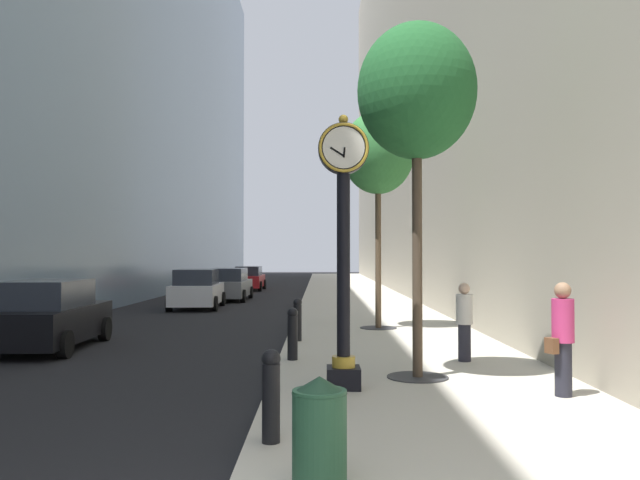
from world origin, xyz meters
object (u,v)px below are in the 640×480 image
(street_tree_mid_near, at_px, (380,154))
(street_clock, at_px, (345,237))
(trash_bin, at_px, (321,430))
(bollard_fourth, at_px, (299,318))
(bollard_third, at_px, (294,333))
(pedestrian_by_clock, at_px, (466,320))
(car_black_mid, at_px, (52,316))
(bollard_nearest, at_px, (273,394))
(car_grey_trailing, at_px, (231,285))
(street_tree_near, at_px, (419,94))
(pedestrian_walking, at_px, (565,336))
(car_white_near, at_px, (199,290))
(car_red_far, at_px, (251,278))

(street_tree_mid_near, bearing_deg, street_clock, -98.95)
(trash_bin, bearing_deg, street_tree_mid_near, 82.38)
(bollard_fourth, relative_size, trash_bin, 1.04)
(bollard_third, height_order, pedestrian_by_clock, pedestrian_by_clock)
(street_clock, relative_size, car_black_mid, 1.02)
(bollard_nearest, distance_m, street_tree_mid_near, 12.78)
(car_grey_trailing, bearing_deg, bollard_nearest, -80.80)
(bollard_third, distance_m, street_tree_near, 5.46)
(street_tree_mid_near, xyz_separation_m, car_black_mid, (-8.45, -3.35, -4.54))
(pedestrian_walking, bearing_deg, street_clock, 170.23)
(pedestrian_by_clock, bearing_deg, trash_bin, -112.66)
(bollard_third, relative_size, car_white_near, 0.26)
(bollard_third, relative_size, bollard_fourth, 1.00)
(bollard_nearest, xyz_separation_m, street_tree_near, (2.33, 3.96, 4.55))
(street_clock, relative_size, bollard_nearest, 4.15)
(street_clock, height_order, trash_bin, street_clock)
(bollard_fourth, distance_m, pedestrian_walking, 7.75)
(street_clock, height_order, bollard_fourth, street_clock)
(bollard_third, xyz_separation_m, car_grey_trailing, (-4.09, 19.34, 0.09))
(bollard_nearest, xyz_separation_m, bollard_fourth, (0.00, 8.84, 0.00))
(bollard_fourth, relative_size, street_tree_mid_near, 0.17)
(bollard_third, distance_m, bollard_fourth, 2.95)
(pedestrian_walking, relative_size, pedestrian_by_clock, 1.10)
(car_grey_trailing, bearing_deg, street_tree_mid_near, -64.70)
(car_grey_trailing, bearing_deg, car_black_mid, -96.86)
(street_clock, height_order, car_red_far, street_clock)
(bollard_third, relative_size, car_black_mid, 0.25)
(car_grey_trailing, bearing_deg, trash_bin, -80.10)
(street_clock, distance_m, car_white_near, 18.20)
(pedestrian_walking, relative_size, car_white_near, 0.42)
(street_tree_mid_near, relative_size, car_red_far, 1.47)
(street_clock, relative_size, pedestrian_walking, 2.56)
(street_tree_near, xyz_separation_m, car_black_mid, (-8.45, 4.36, -4.43))
(pedestrian_walking, xyz_separation_m, car_red_far, (-8.45, 32.23, -0.31))
(bollard_fourth, bearing_deg, pedestrian_by_clock, -41.19)
(street_tree_mid_near, relative_size, trash_bin, 6.22)
(car_grey_trailing, bearing_deg, bollard_fourth, -76.01)
(car_grey_trailing, bearing_deg, pedestrian_by_clock, -68.60)
(car_black_mid, relative_size, car_red_far, 1.00)
(street_tree_near, distance_m, car_white_near, 18.27)
(street_tree_mid_near, distance_m, car_white_near, 11.99)
(street_tree_near, relative_size, car_red_far, 1.44)
(pedestrian_walking, distance_m, car_white_near, 19.97)
(car_black_mid, bearing_deg, bollard_third, -21.62)
(bollard_nearest, height_order, pedestrian_by_clock, pedestrian_by_clock)
(street_tree_mid_near, distance_m, pedestrian_by_clock, 7.49)
(pedestrian_walking, bearing_deg, car_black_mid, 150.71)
(bollard_nearest, bearing_deg, car_black_mid, 126.35)
(street_clock, relative_size, street_tree_near, 0.71)
(street_tree_near, bearing_deg, bollard_nearest, -120.41)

